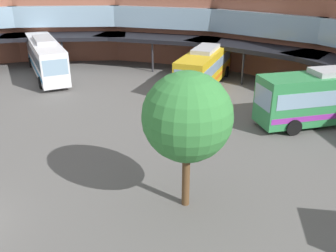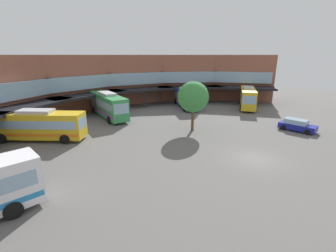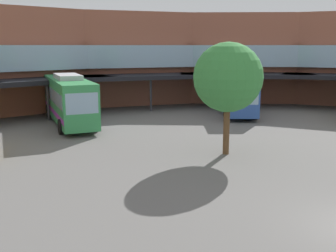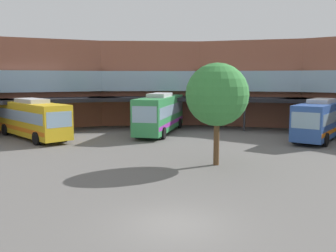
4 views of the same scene
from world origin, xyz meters
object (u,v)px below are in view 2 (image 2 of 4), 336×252
at_px(bus_1, 108,105).
at_px(plaza_tree, 193,97).
at_px(bus_2, 248,97).
at_px(parked_car, 297,125).
at_px(bus_3, 38,125).
at_px(bus_4, 186,97).

relative_size(bus_1, plaza_tree, 1.73).
relative_size(bus_2, parked_car, 2.21).
distance_m(bus_3, plaza_tree, 18.85).
bearing_deg(parked_car, bus_2, 142.15).
relative_size(bus_2, plaza_tree, 1.62).
height_order(bus_1, plaza_tree, plaza_tree).
distance_m(parked_car, plaza_tree, 14.25).
bearing_deg(bus_4, bus_2, 77.02).
xyz_separation_m(bus_1, bus_4, (12.94, -7.63, -0.17)).
bearing_deg(bus_2, bus_3, -44.33).
xyz_separation_m(bus_1, parked_car, (6.80, -26.67, -1.28)).
height_order(bus_2, bus_4, bus_2).
distance_m(bus_1, bus_2, 25.57).
relative_size(bus_3, parked_car, 2.24).
bearing_deg(bus_3, parked_car, 8.21).
distance_m(bus_3, bus_4, 25.95).
distance_m(bus_2, plaza_tree, 18.57).
height_order(bus_2, parked_car, bus_2).
xyz_separation_m(bus_1, bus_2, (18.25, -17.92, -0.03)).
xyz_separation_m(bus_2, bus_4, (-5.31, 10.29, -0.14)).
bearing_deg(parked_car, plaza_tree, -136.29).
relative_size(bus_1, parked_car, 2.36).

